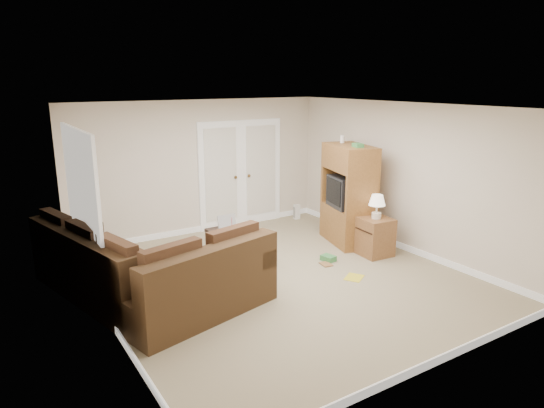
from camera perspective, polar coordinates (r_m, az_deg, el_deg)
floor at (r=7.25m, az=0.97°, el=-8.74°), size 5.50×5.50×0.00m
ceiling at (r=6.67m, az=1.06°, el=11.40°), size 5.00×5.50×0.02m
wall_left at (r=5.91m, az=-19.72°, el=-2.18°), size 0.02×5.50×2.50m
wall_right at (r=8.46m, az=15.34°, el=3.00°), size 0.02×5.50×2.50m
wall_back at (r=9.23m, az=-8.42°, el=4.29°), size 5.00×0.02×2.50m
wall_front at (r=4.89m, az=19.06°, el=-5.55°), size 5.00×0.02×2.50m
baseboards at (r=7.23m, az=0.97°, el=-8.37°), size 5.00×5.50×0.10m
french_doors at (r=9.61m, az=-3.65°, el=3.51°), size 1.80×0.05×2.13m
window_left at (r=6.80m, az=-21.55°, el=2.37°), size 0.05×1.92×1.42m
sectional_sofa at (r=6.63m, az=-14.90°, el=-8.11°), size 2.69×3.18×0.94m
coffee_table at (r=7.82m, az=-4.25°, el=-5.03°), size 0.59×1.15×0.77m
tv_armoire at (r=8.66m, az=8.96°, el=1.15°), size 0.86×1.22×1.89m
side_cabinet at (r=8.23m, az=12.06°, el=-3.42°), size 0.52×0.52×1.04m
space_heater at (r=10.19m, az=2.92°, el=-0.93°), size 0.14×0.12×0.31m
floor_magazine at (r=7.37m, az=9.64°, el=-8.52°), size 0.39×0.36×0.01m
floor_greenbox at (r=7.95m, az=6.64°, el=-6.35°), size 0.21×0.25×0.09m
floor_book at (r=7.76m, az=5.86°, el=-7.14°), size 0.19×0.24×0.02m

